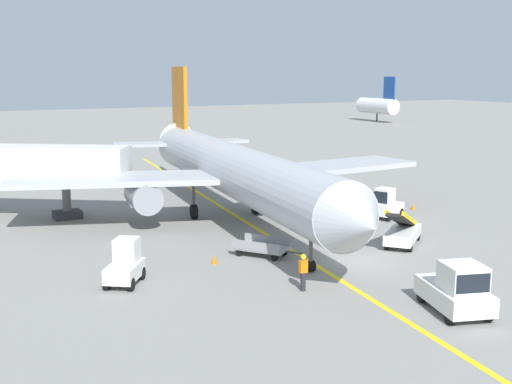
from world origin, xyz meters
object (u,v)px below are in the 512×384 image
at_px(baggage_cart_loaded, 262,247).
at_px(safety_cone_wingtip_right, 387,200).
at_px(safety_cone_nose_left, 302,196).
at_px(safety_cone_wingtip_left, 413,206).
at_px(ground_crew_marshaller, 303,271).
at_px(safety_cone_nose_right, 214,259).
at_px(pushback_tug, 457,290).
at_px(jet_bridge, 19,165).
at_px(baggage_tug_near_wing, 125,264).
at_px(airliner, 232,169).
at_px(baggage_tug_by_cargo_door, 386,205).
at_px(belt_loader_forward_hold, 403,232).

relative_size(baggage_cart_loaded, safety_cone_wingtip_right, 7.99).
xyz_separation_m(safety_cone_nose_left, safety_cone_wingtip_left, (4.94, -7.12, 0.00)).
bearing_deg(ground_crew_marshaller, safety_cone_nose_right, 107.31).
xyz_separation_m(safety_cone_nose_left, safety_cone_nose_right, (-13.14, -12.82, 0.00)).
xyz_separation_m(pushback_tug, safety_cone_nose_right, (-5.84, 11.02, -0.77)).
height_order(jet_bridge, baggage_tug_near_wing, jet_bridge).
distance_m(airliner, safety_cone_nose_left, 9.70).
height_order(baggage_tug_by_cargo_door, ground_crew_marshaller, baggage_tug_by_cargo_door).
height_order(baggage_tug_by_cargo_door, safety_cone_wingtip_left, baggage_tug_by_cargo_door).
xyz_separation_m(pushback_tug, baggage_tug_near_wing, (-10.80, 9.95, -0.07)).
distance_m(safety_cone_nose_right, safety_cone_wingtip_right, 19.88).
xyz_separation_m(jet_bridge, baggage_tug_near_wing, (2.09, -17.10, -2.62)).
height_order(baggage_cart_loaded, safety_cone_wingtip_right, baggage_cart_loaded).
relative_size(jet_bridge, safety_cone_nose_left, 27.38).
height_order(jet_bridge, belt_loader_forward_hold, jet_bridge).
height_order(baggage_tug_near_wing, safety_cone_wingtip_right, baggage_tug_near_wing).
xyz_separation_m(ground_crew_marshaller, safety_cone_nose_right, (-1.79, 5.75, -0.69)).
height_order(baggage_tug_by_cargo_door, safety_cone_nose_left, baggage_tug_by_cargo_door).
height_order(pushback_tug, safety_cone_nose_left, pushback_tug).
xyz_separation_m(airliner, baggage_cart_loaded, (-2.23, -8.38, -2.95)).
bearing_deg(safety_cone_nose_left, jet_bridge, 171.00).
height_order(safety_cone_nose_left, safety_cone_wingtip_right, same).
distance_m(pushback_tug, baggage_cart_loaded, 11.55).
xyz_separation_m(jet_bridge, belt_loader_forward_hold, (17.97, -17.66, -2.77)).
distance_m(baggage_tug_near_wing, baggage_tug_by_cargo_door, 20.20).
bearing_deg(safety_cone_wingtip_right, jet_bridge, 163.29).
xyz_separation_m(jet_bridge, baggage_tug_by_cargo_door, (21.56, -11.70, -2.62)).
bearing_deg(baggage_cart_loaded, safety_cone_nose_left, 50.95).
bearing_deg(belt_loader_forward_hold, safety_cone_wingtip_left, 45.67).
xyz_separation_m(belt_loader_forward_hold, ground_crew_marshaller, (-9.12, -4.12, 0.13)).
xyz_separation_m(baggage_tug_by_cargo_door, ground_crew_marshaller, (-12.72, -10.07, -0.02)).
height_order(airliner, pushback_tug, airliner).
height_order(ground_crew_marshaller, safety_cone_wingtip_left, ground_crew_marshaller).
bearing_deg(baggage_tug_near_wing, safety_cone_nose_right, 12.24).
xyz_separation_m(airliner, baggage_tug_near_wing, (-10.03, -9.58, -2.49)).
bearing_deg(safety_cone_wingtip_right, ground_crew_marshaller, -138.59).
xyz_separation_m(pushback_tug, safety_cone_wingtip_left, (12.25, 16.73, -0.77)).
bearing_deg(safety_cone_wingtip_right, pushback_tug, -121.83).
bearing_deg(safety_cone_nose_left, baggage_tug_by_cargo_door, -80.86).
height_order(baggage_cart_loaded, safety_cone_nose_left, baggage_cart_loaded).
bearing_deg(jet_bridge, safety_cone_wingtip_right, -16.71).
bearing_deg(safety_cone_nose_right, jet_bridge, 113.76).
distance_m(jet_bridge, ground_crew_marshaller, 23.65).
bearing_deg(airliner, safety_cone_nose_left, 28.16).
bearing_deg(jet_bridge, ground_crew_marshaller, -67.89).
relative_size(safety_cone_nose_left, safety_cone_wingtip_left, 1.00).
relative_size(baggage_tug_near_wing, safety_cone_wingtip_left, 6.17).
height_order(belt_loader_forward_hold, ground_crew_marshaller, belt_loader_forward_hold).
bearing_deg(baggage_cart_loaded, baggage_tug_by_cargo_door, 19.81).
height_order(baggage_cart_loaded, ground_crew_marshaller, ground_crew_marshaller).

